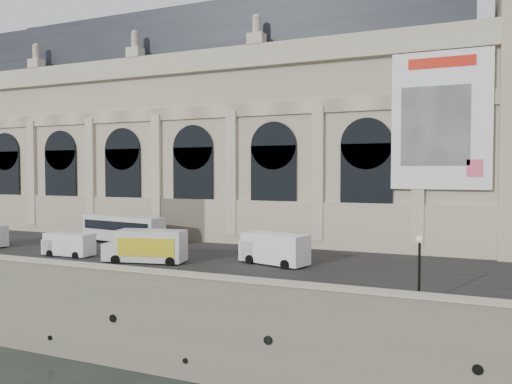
# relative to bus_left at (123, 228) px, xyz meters

# --- Properties ---
(ground) EXTENTS (260.00, 260.00, 0.00)m
(ground) POSITION_rel_bus_left_xyz_m (10.28, -16.98, -7.81)
(ground) COLOR black
(ground) RESTS_ON ground
(quay) EXTENTS (160.00, 70.00, 6.00)m
(quay) POSITION_rel_bus_left_xyz_m (10.28, 18.02, -4.81)
(quay) COLOR gray
(quay) RESTS_ON ground
(street) EXTENTS (160.00, 24.00, 0.06)m
(street) POSITION_rel_bus_left_xyz_m (10.28, -2.98, -1.78)
(street) COLOR #2D2D2D
(street) RESTS_ON quay
(parapet) EXTENTS (160.00, 1.40, 1.21)m
(parapet) POSITION_rel_bus_left_xyz_m (10.28, -16.38, -1.19)
(parapet) COLOR gray
(parapet) RESTS_ON quay
(museum) EXTENTS (69.00, 18.70, 29.10)m
(museum) POSITION_rel_bus_left_xyz_m (4.30, 13.88, 11.91)
(museum) COLOR beige
(museum) RESTS_ON quay
(bus_left) EXTENTS (11.17, 4.03, 3.23)m
(bus_left) POSITION_rel_bus_left_xyz_m (0.00, 0.00, 0.00)
(bus_left) COLOR silver
(bus_left) RESTS_ON quay
(van_b) EXTENTS (5.08, 2.18, 2.25)m
(van_b) POSITION_rel_bus_left_xyz_m (0.12, -8.70, -0.66)
(van_b) COLOR white
(van_b) RESTS_ON quay
(van_c) EXTENTS (6.62, 3.98, 2.77)m
(van_c) POSITION_rel_bus_left_xyz_m (19.90, -5.07, -0.39)
(van_c) COLOR white
(van_c) RESTS_ON quay
(box_truck) EXTENTS (7.64, 3.76, 2.95)m
(box_truck) POSITION_rel_bus_left_xyz_m (9.30, -8.66, -0.32)
(box_truck) COLOR silver
(box_truck) RESTS_ON quay
(lamp_right) EXTENTS (0.44, 0.44, 4.30)m
(lamp_right) POSITION_rel_bus_left_xyz_m (33.04, -14.39, 0.33)
(lamp_right) COLOR black
(lamp_right) RESTS_ON quay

